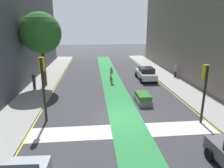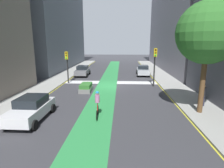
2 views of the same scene
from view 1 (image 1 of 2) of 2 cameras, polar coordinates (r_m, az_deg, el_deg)
ground_plane at (r=15.12m, az=2.16°, el=-9.31°), size 120.00×120.00×0.00m
bike_lane_paint at (r=15.17m, az=3.67°, el=-9.22°), size 2.40×60.00×0.01m
crosswalk_band at (r=13.36m, az=3.34°, el=-12.96°), size 12.00×1.80×0.01m
sidewalk_left at (r=15.98m, az=-25.94°, el=-9.28°), size 3.00×60.00×0.15m
curb_stripe_left at (r=15.55m, az=-20.66°, el=-9.64°), size 0.16×60.00×0.01m
sidewalk_right at (r=17.67m, az=27.24°, el=-7.06°), size 3.00×60.00×0.15m
curb_stripe_right at (r=16.95m, az=22.90°, el=-7.73°), size 0.16×60.00×0.01m
traffic_signal_near_right at (r=14.78m, az=24.55°, el=0.30°), size 0.35×0.52×4.03m
traffic_signal_near_left at (r=14.38m, az=-18.80°, el=1.75°), size 0.35×0.52×4.48m
car_white_right_far at (r=25.38m, az=9.51°, el=2.92°), size 2.05×4.22×1.57m
cyclist_in_lane at (r=23.86m, az=-0.20°, el=2.73°), size 0.32×1.73×1.86m
pedestrian_sidewalk_right_a at (r=27.05m, az=17.36°, el=3.51°), size 0.34×0.34×1.55m
pedestrian_sidewalk_left_a at (r=22.29m, az=-21.03°, el=0.84°), size 0.34×0.34×1.73m
street_tree_near at (r=22.82m, az=-19.31°, el=13.33°), size 4.22×4.22×7.71m
median_planter at (r=17.88m, az=8.66°, el=-3.99°), size 1.18×2.22×0.85m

